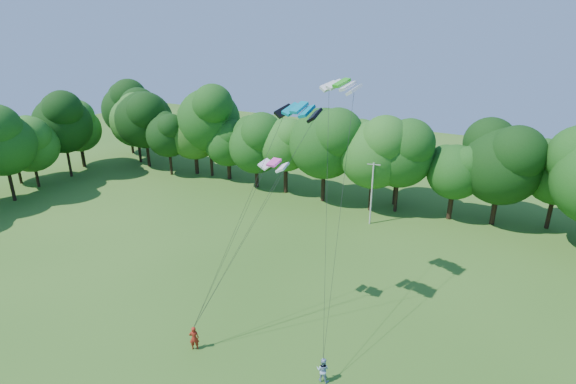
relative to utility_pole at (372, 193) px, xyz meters
The scene contains 9 objects.
utility_pole is the anchor object (origin of this frame).
kite_flyer_left 25.88m from the utility_pole, 98.03° to the right, with size 0.66×0.43×1.80m, color #A42315.
kite_flyer_right 24.63m from the utility_pole, 77.48° to the right, with size 0.82×0.64×1.69m, color #9CB7D8.
kite_teal 22.41m from the utility_pole, 87.52° to the right, with size 3.19×1.77×0.64m.
kite_green 19.71m from the utility_pole, 82.67° to the right, with size 3.26×2.29×0.59m.
kite_pink 20.92m from the utility_pole, 92.67° to the right, with size 2.08×1.09×0.40m.
tree_back_west 28.98m from the utility_pole, behind, with size 8.31×8.31×12.09m.
tree_back_center 7.72m from the utility_pole, 84.26° to the left, with size 7.63×7.63×11.09m.
tree_flank_west 48.31m from the utility_pole, 167.13° to the right, with size 6.96×6.96×10.13m.
Camera 1 is at (14.20, -13.51, 20.99)m, focal length 28.00 mm.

